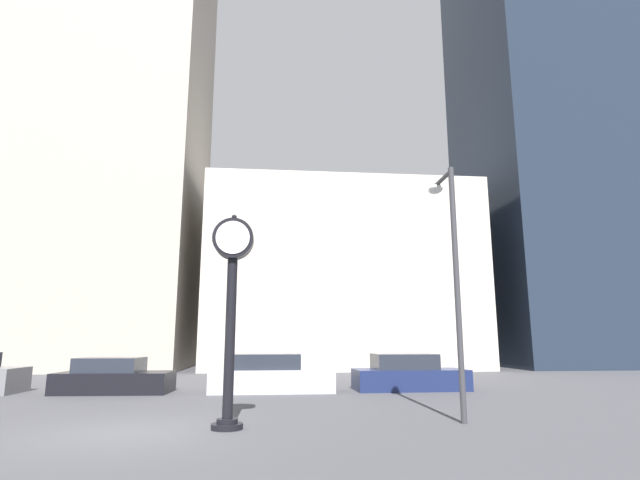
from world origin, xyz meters
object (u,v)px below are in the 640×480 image
(car_black, at_px, (114,378))
(street_clock, at_px, (232,287))
(car_silver, at_px, (271,376))
(street_lamp_right, at_px, (449,250))
(car_navy, at_px, (408,375))

(car_black, bearing_deg, street_clock, -56.25)
(car_black, relative_size, car_silver, 0.90)
(car_black, xyz_separation_m, street_lamp_right, (9.98, -7.12, 3.58))
(street_lamp_right, bearing_deg, street_clock, -173.76)
(car_black, distance_m, car_silver, 5.59)
(street_clock, xyz_separation_m, street_lamp_right, (5.33, 0.58, 1.06))
(car_black, height_order, street_lamp_right, street_lamp_right)
(car_silver, relative_size, street_lamp_right, 0.73)
(car_silver, bearing_deg, street_lamp_right, -57.71)
(street_clock, relative_size, street_lamp_right, 0.77)
(car_silver, bearing_deg, car_black, 177.59)
(car_navy, bearing_deg, street_clock, -129.50)
(street_lamp_right, bearing_deg, car_silver, 122.47)
(car_black, relative_size, car_navy, 0.95)
(car_silver, bearing_deg, car_navy, 2.25)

